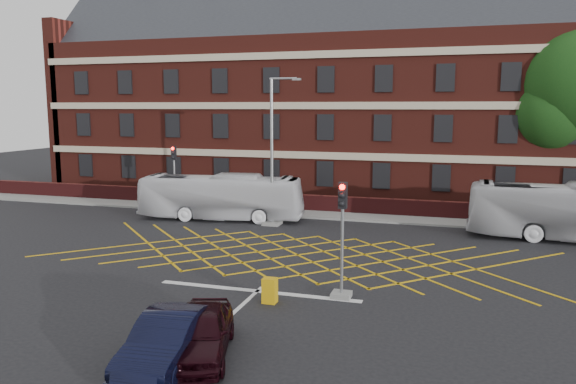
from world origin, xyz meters
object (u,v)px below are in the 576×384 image
(traffic_light_near, at_px, (342,251))
(utility_cabinet, at_px, (270,290))
(car_navy, at_px, (167,340))
(car_maroon, at_px, (200,332))
(deciduous_tree, at_px, (574,94))
(street_lamp, at_px, (273,176))
(direction_signs, at_px, (162,187))
(bus_left, at_px, (221,197))
(traffic_light_far, at_px, (175,183))

(traffic_light_near, distance_m, utility_cabinet, 2.97)
(car_navy, relative_size, car_maroon, 1.05)
(deciduous_tree, relative_size, utility_cabinet, 13.54)
(street_lamp, xyz_separation_m, direction_signs, (-9.30, 3.40, -1.54))
(car_maroon, bearing_deg, bus_left, 94.89)
(bus_left, height_order, traffic_light_near, traffic_light_near)
(deciduous_tree, bearing_deg, traffic_light_far, -165.46)
(utility_cabinet, bearing_deg, car_navy, -100.81)
(car_navy, height_order, traffic_light_near, traffic_light_near)
(car_maroon, height_order, utility_cabinet, car_maroon)
(bus_left, height_order, direction_signs, bus_left)
(direction_signs, bearing_deg, street_lamp, -20.10)
(car_maroon, relative_size, utility_cabinet, 4.54)
(car_navy, xyz_separation_m, street_lamp, (-3.09, 18.12, 2.21))
(car_navy, bearing_deg, street_lamp, 92.32)
(utility_cabinet, bearing_deg, traffic_light_far, 127.73)
(car_navy, bearing_deg, direction_signs, 112.57)
(car_maroon, bearing_deg, traffic_light_near, 47.44)
(car_navy, distance_m, traffic_light_near, 7.60)
(traffic_light_near, distance_m, traffic_light_far, 20.83)
(bus_left, xyz_separation_m, direction_signs, (-5.68, 2.77, -0.03))
(bus_left, bearing_deg, car_maroon, -164.54)
(car_navy, relative_size, street_lamp, 0.50)
(car_navy, bearing_deg, traffic_light_far, 110.51)
(car_maroon, xyz_separation_m, traffic_light_far, (-11.92, 20.64, 1.07))
(bus_left, relative_size, traffic_light_near, 2.37)
(car_navy, distance_m, street_lamp, 18.52)
(bus_left, bearing_deg, car_navy, -166.96)
(car_navy, relative_size, direction_signs, 1.96)
(deciduous_tree, bearing_deg, bus_left, -155.97)
(street_lamp, bearing_deg, traffic_light_far, 158.01)
(street_lamp, bearing_deg, car_maroon, -78.05)
(car_maroon, xyz_separation_m, utility_cabinet, (0.46, 4.64, -0.25))
(street_lamp, bearing_deg, car_navy, -80.34)
(traffic_light_far, bearing_deg, bus_left, -30.25)
(traffic_light_near, bearing_deg, traffic_light_far, 134.97)
(bus_left, height_order, car_maroon, bus_left)
(street_lamp, distance_m, direction_signs, 10.02)
(bus_left, xyz_separation_m, traffic_light_far, (-4.63, 2.70, 0.35))
(car_maroon, xyz_separation_m, deciduous_tree, (13.64, 27.27, 7.02))
(bus_left, xyz_separation_m, utility_cabinet, (7.75, -13.30, -0.96))
(traffic_light_near, relative_size, direction_signs, 1.94)
(bus_left, distance_m, street_lamp, 3.97)
(traffic_light_far, distance_m, utility_cabinet, 20.28)
(traffic_light_near, relative_size, traffic_light_far, 1.00)
(deciduous_tree, height_order, direction_signs, deciduous_tree)
(car_maroon, relative_size, deciduous_tree, 0.34)
(car_navy, distance_m, deciduous_tree, 32.25)
(bus_left, distance_m, direction_signs, 6.32)
(car_maroon, bearing_deg, direction_signs, 104.83)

